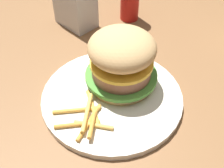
# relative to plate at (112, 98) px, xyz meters

# --- Properties ---
(ground_plane) EXTENTS (1.60, 1.60, 0.00)m
(ground_plane) POSITION_rel_plate_xyz_m (0.00, -0.02, -0.01)
(ground_plane) COLOR brown
(plate) EXTENTS (0.25, 0.25, 0.01)m
(plate) POSITION_rel_plate_xyz_m (0.00, 0.00, 0.00)
(plate) COLOR silver
(plate) RESTS_ON ground_plane
(sandwich) EXTENTS (0.13, 0.13, 0.11)m
(sandwich) POSITION_rel_plate_xyz_m (0.03, -0.02, 0.06)
(sandwich) COLOR tan
(sandwich) RESTS_ON plate
(fries_pile) EXTENTS (0.11, 0.10, 0.01)m
(fries_pile) POSITION_rel_plate_xyz_m (-0.05, 0.04, 0.01)
(fries_pile) COLOR gold
(fries_pile) RESTS_ON plate
(napkin_dispenser) EXTENTS (0.11, 0.11, 0.11)m
(napkin_dispenser) POSITION_rel_plate_xyz_m (0.25, 0.09, 0.05)
(napkin_dispenser) COLOR #B7BABF
(napkin_dispenser) RESTS_ON ground_plane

